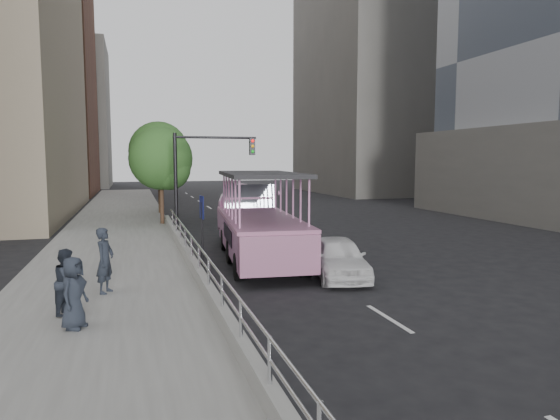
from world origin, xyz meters
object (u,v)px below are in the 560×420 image
object	(u,v)px
traffic_signal	(200,168)
street_tree_near	(163,161)
pedestrian_near	(105,260)
parking_sign	(202,221)
street_tree_far	(160,153)
car	(338,257)
pedestrian_far	(74,293)
pedestrian_mid	(67,281)
duck_boat	(255,225)

from	to	relation	value
traffic_signal	street_tree_near	distance (m)	3.80
pedestrian_near	parking_sign	xyz separation A→B (m)	(3.17, 4.18, 0.45)
parking_sign	traffic_signal	bearing A→B (deg)	83.09
parking_sign	traffic_signal	size ratio (longest dim) A/B	0.50
street_tree_far	car	bearing A→B (deg)	-76.78
car	pedestrian_near	bearing A→B (deg)	-160.97
pedestrian_far	traffic_signal	world-z (taller)	traffic_signal
pedestrian_far	street_tree_near	size ratio (longest dim) A/B	0.27
pedestrian_mid	pedestrian_near	bearing A→B (deg)	-9.00
pedestrian_near	pedestrian_far	size ratio (longest dim) A/B	1.15
pedestrian_mid	parking_sign	xyz separation A→B (m)	(3.92, 5.88, 0.56)
car	parking_sign	xyz separation A→B (m)	(-4.05, 3.16, 0.96)
duck_boat	traffic_signal	distance (m)	6.39
duck_boat	street_tree_near	size ratio (longest dim) A/B	1.83
pedestrian_mid	traffic_signal	world-z (taller)	traffic_signal
parking_sign	street_tree_near	size ratio (longest dim) A/B	0.45
street_tree_near	pedestrian_near	bearing A→B (deg)	-99.39
traffic_signal	street_tree_near	bearing A→B (deg)	114.98
duck_boat	parking_sign	world-z (taller)	duck_boat
car	street_tree_near	bearing A→B (deg)	120.45
traffic_signal	duck_boat	bearing A→B (deg)	-75.97
car	pedestrian_near	xyz separation A→B (m)	(-7.22, -1.02, 0.51)
traffic_signal	car	bearing A→B (deg)	-72.49
pedestrian_far	parking_sign	distance (m)	7.93
pedestrian_far	car	bearing A→B (deg)	-38.53
duck_boat	pedestrian_near	size ratio (longest dim) A/B	5.90
pedestrian_mid	parking_sign	world-z (taller)	parking_sign
duck_boat	car	xyz separation A→B (m)	(1.75, -4.35, -0.59)
pedestrian_near	pedestrian_mid	world-z (taller)	pedestrian_near
pedestrian_near	duck_boat	bearing A→B (deg)	-21.34
pedestrian_far	street_tree_near	world-z (taller)	street_tree_near
duck_boat	street_tree_far	xyz separation A→B (m)	(-2.85, 15.24, 3.04)
car	pedestrian_near	world-z (taller)	pedestrian_near
duck_boat	street_tree_far	world-z (taller)	street_tree_far
duck_boat	pedestrian_far	size ratio (longest dim) A/B	6.76
pedestrian_mid	pedestrian_far	distance (m)	1.16
pedestrian_near	pedestrian_mid	size ratio (longest dim) A/B	1.15
pedestrian_far	parking_sign	world-z (taller)	parking_sign
car	street_tree_near	size ratio (longest dim) A/B	0.69
duck_boat	street_tree_far	distance (m)	15.79
duck_boat	pedestrian_near	bearing A→B (deg)	-135.47
car	street_tree_near	distance (m)	14.75
pedestrian_mid	street_tree_far	bearing A→B (deg)	6.26
parking_sign	street_tree_near	xyz separation A→B (m)	(-0.75, 10.43, 2.19)
pedestrian_near	street_tree_far	distance (m)	21.01
car	pedestrian_far	world-z (taller)	pedestrian_far
duck_boat	parking_sign	xyz separation A→B (m)	(-2.30, -1.19, 0.37)
car	street_tree_far	size ratio (longest dim) A/B	0.62
street_tree_near	duck_boat	bearing A→B (deg)	-71.73
car	pedestrian_far	distance (m)	8.63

